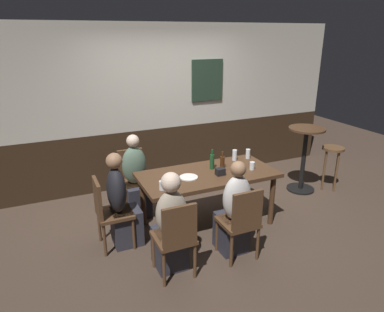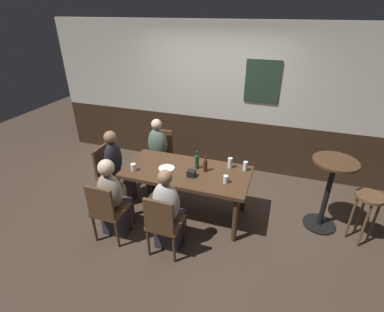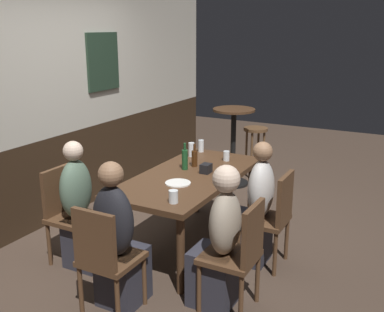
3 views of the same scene
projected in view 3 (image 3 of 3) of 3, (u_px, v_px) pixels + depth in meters
ground_plane at (189, 245)px, 4.56m from camera, size 12.00×12.00×0.00m
wall_back at (56, 103)px, 4.95m from camera, size 6.40×0.13×2.60m
dining_table at (189, 182)px, 4.38m from camera, size 1.76×0.84×0.74m
chair_mid_near at (272, 214)px, 4.05m from camera, size 0.40×0.40×0.88m
chair_left_far at (68, 210)px, 4.14m from camera, size 0.40×0.40×0.88m
chair_left_near at (239, 251)px, 3.39m from camera, size 0.40×0.40×0.88m
chair_head_west at (105, 255)px, 3.32m from camera, size 0.40×0.40×0.88m
person_mid_near at (255, 213)px, 4.12m from camera, size 0.34×0.37×1.15m
person_left_far at (82, 215)px, 4.07m from camera, size 0.34×0.37×1.15m
person_left_near at (219, 247)px, 3.46m from camera, size 0.34×0.37×1.15m
person_head_west at (118, 246)px, 3.46m from camera, size 0.37×0.34×1.18m
beer_glass_tall at (191, 150)px, 4.94m from camera, size 0.07×0.07×0.15m
tumbler_short at (226, 157)px, 4.78m from camera, size 0.07×0.07×0.10m
pint_glass_pale at (173, 197)px, 3.65m from camera, size 0.08×0.08×0.10m
tumbler_water at (201, 147)px, 5.12m from camera, size 0.06×0.06×0.14m
beer_bottle_green at (185, 159)px, 4.48m from camera, size 0.06×0.06×0.27m
beer_bottle_brown at (194, 158)px, 4.58m from camera, size 0.06×0.06×0.23m
plate_white_large at (178, 183)px, 4.10m from camera, size 0.23×0.23×0.01m
condiment_caddy at (206, 168)px, 4.39m from camera, size 0.11×0.09×0.09m
side_bar_table at (233, 141)px, 6.15m from camera, size 0.56×0.56×1.05m
bar_stool at (255, 138)px, 6.47m from camera, size 0.34×0.34×0.72m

